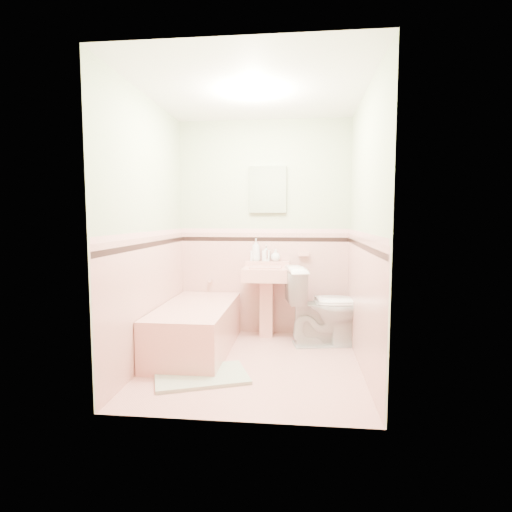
# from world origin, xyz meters

# --- Properties ---
(floor) EXTENTS (2.20, 2.20, 0.00)m
(floor) POSITION_xyz_m (0.00, 0.00, 0.00)
(floor) COLOR #E0A092
(floor) RESTS_ON ground
(ceiling) EXTENTS (2.20, 2.20, 0.00)m
(ceiling) POSITION_xyz_m (0.00, 0.00, 2.50)
(ceiling) COLOR white
(ceiling) RESTS_ON ground
(wall_back) EXTENTS (2.50, 0.00, 2.50)m
(wall_back) POSITION_xyz_m (0.00, 1.10, 1.25)
(wall_back) COLOR #F4E3C7
(wall_back) RESTS_ON ground
(wall_front) EXTENTS (2.50, 0.00, 2.50)m
(wall_front) POSITION_xyz_m (0.00, -1.10, 1.25)
(wall_front) COLOR #F4E3C7
(wall_front) RESTS_ON ground
(wall_left) EXTENTS (0.00, 2.50, 2.50)m
(wall_left) POSITION_xyz_m (-1.00, 0.00, 1.25)
(wall_left) COLOR #F4E3C7
(wall_left) RESTS_ON ground
(wall_right) EXTENTS (0.00, 2.50, 2.50)m
(wall_right) POSITION_xyz_m (1.00, 0.00, 1.25)
(wall_right) COLOR #F4E3C7
(wall_right) RESTS_ON ground
(wainscot_back) EXTENTS (2.00, 0.00, 2.00)m
(wainscot_back) POSITION_xyz_m (0.00, 1.09, 0.60)
(wainscot_back) COLOR #E2A597
(wainscot_back) RESTS_ON ground
(wainscot_front) EXTENTS (2.00, 0.00, 2.00)m
(wainscot_front) POSITION_xyz_m (0.00, -1.09, 0.60)
(wainscot_front) COLOR #E2A597
(wainscot_front) RESTS_ON ground
(wainscot_left) EXTENTS (0.00, 2.20, 2.20)m
(wainscot_left) POSITION_xyz_m (-0.99, 0.00, 0.60)
(wainscot_left) COLOR #E2A597
(wainscot_left) RESTS_ON ground
(wainscot_right) EXTENTS (0.00, 2.20, 2.20)m
(wainscot_right) POSITION_xyz_m (0.99, 0.00, 0.60)
(wainscot_right) COLOR #E2A597
(wainscot_right) RESTS_ON ground
(accent_back) EXTENTS (2.00, 0.00, 2.00)m
(accent_back) POSITION_xyz_m (0.00, 1.08, 1.12)
(accent_back) COLOR black
(accent_back) RESTS_ON ground
(accent_front) EXTENTS (2.00, 0.00, 2.00)m
(accent_front) POSITION_xyz_m (0.00, -1.08, 1.12)
(accent_front) COLOR black
(accent_front) RESTS_ON ground
(accent_left) EXTENTS (0.00, 2.20, 2.20)m
(accent_left) POSITION_xyz_m (-0.98, 0.00, 1.12)
(accent_left) COLOR black
(accent_left) RESTS_ON ground
(accent_right) EXTENTS (0.00, 2.20, 2.20)m
(accent_right) POSITION_xyz_m (0.98, 0.00, 1.12)
(accent_right) COLOR black
(accent_right) RESTS_ON ground
(cap_back) EXTENTS (2.00, 0.00, 2.00)m
(cap_back) POSITION_xyz_m (0.00, 1.08, 1.22)
(cap_back) COLOR #E0A49C
(cap_back) RESTS_ON ground
(cap_front) EXTENTS (2.00, 0.00, 2.00)m
(cap_front) POSITION_xyz_m (0.00, -1.08, 1.22)
(cap_front) COLOR #E0A49C
(cap_front) RESTS_ON ground
(cap_left) EXTENTS (0.00, 2.20, 2.20)m
(cap_left) POSITION_xyz_m (-0.98, 0.00, 1.22)
(cap_left) COLOR #E0A49C
(cap_left) RESTS_ON ground
(cap_right) EXTENTS (0.00, 2.20, 2.20)m
(cap_right) POSITION_xyz_m (0.98, 0.00, 1.22)
(cap_right) COLOR #E0A49C
(cap_right) RESTS_ON ground
(bathtub) EXTENTS (0.70, 1.50, 0.45)m
(bathtub) POSITION_xyz_m (-0.63, 0.33, 0.23)
(bathtub) COLOR #DA9788
(bathtub) RESTS_ON floor
(tub_faucet) EXTENTS (0.04, 0.12, 0.04)m
(tub_faucet) POSITION_xyz_m (-0.63, 1.05, 0.63)
(tub_faucet) COLOR silver
(tub_faucet) RESTS_ON wall_back
(sink) EXTENTS (0.52, 0.48, 0.81)m
(sink) POSITION_xyz_m (0.05, 0.86, 0.41)
(sink) COLOR #DA9788
(sink) RESTS_ON floor
(sink_faucet) EXTENTS (0.02, 0.02, 0.10)m
(sink_faucet) POSITION_xyz_m (0.05, 1.00, 0.95)
(sink_faucet) COLOR silver
(sink_faucet) RESTS_ON sink
(medicine_cabinet) EXTENTS (0.43, 0.04, 0.54)m
(medicine_cabinet) POSITION_xyz_m (0.05, 1.07, 1.70)
(medicine_cabinet) COLOR white
(medicine_cabinet) RESTS_ON wall_back
(soap_dish) EXTENTS (0.12, 0.07, 0.04)m
(soap_dish) POSITION_xyz_m (0.47, 1.06, 0.95)
(soap_dish) COLOR #DA9788
(soap_dish) RESTS_ON wall_back
(soap_bottle_left) EXTENTS (0.11, 0.11, 0.26)m
(soap_bottle_left) POSITION_xyz_m (-0.09, 1.04, 1.00)
(soap_bottle_left) COLOR #B2B2B2
(soap_bottle_left) RESTS_ON sink
(soap_bottle_mid) EXTENTS (0.09, 0.09, 0.18)m
(soap_bottle_mid) POSITION_xyz_m (0.04, 1.04, 0.96)
(soap_bottle_mid) COLOR #B2B2B2
(soap_bottle_mid) RESTS_ON sink
(soap_bottle_right) EXTENTS (0.12, 0.12, 0.14)m
(soap_bottle_right) POSITION_xyz_m (0.15, 1.04, 0.94)
(soap_bottle_right) COLOR #B2B2B2
(soap_bottle_right) RESTS_ON sink
(tube) EXTENTS (0.05, 0.05, 0.12)m
(tube) POSITION_xyz_m (-0.13, 1.04, 0.93)
(tube) COLOR white
(tube) RESTS_ON sink
(toilet) EXTENTS (0.91, 0.62, 0.85)m
(toilet) POSITION_xyz_m (0.71, 0.68, 0.43)
(toilet) COLOR white
(toilet) RESTS_ON floor
(bucket) EXTENTS (0.33, 0.33, 0.27)m
(bucket) POSITION_xyz_m (0.53, 0.87, 0.13)
(bucket) COLOR navy
(bucket) RESTS_ON floor
(bath_mat) EXTENTS (0.91, 0.76, 0.03)m
(bath_mat) POSITION_xyz_m (-0.41, -0.38, 0.02)
(bath_mat) COLOR #98A88C
(bath_mat) RESTS_ON floor
(shoe) EXTENTS (0.15, 0.10, 0.06)m
(shoe) POSITION_xyz_m (-0.44, -0.33, 0.06)
(shoe) COLOR #BF1E59
(shoe) RESTS_ON bath_mat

